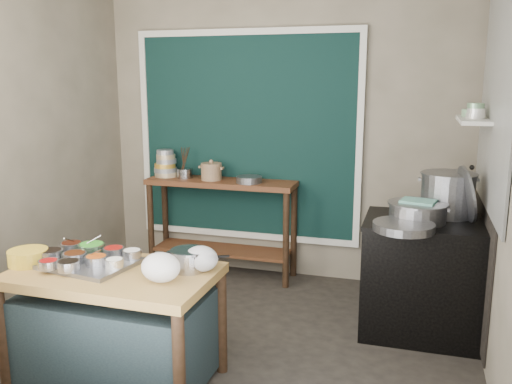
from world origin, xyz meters
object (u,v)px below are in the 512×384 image
(ceramic_crock, at_px, (211,173))
(stock_pot, at_px, (448,194))
(saucepan, at_px, (189,260))
(condiment_tray, at_px, (86,263))
(stove_block, at_px, (425,279))
(steamer, at_px, (417,212))
(back_counter, at_px, (222,228))
(utensil_cup, at_px, (185,173))
(prep_table, at_px, (116,327))
(yellow_basin, at_px, (28,257))

(ceramic_crock, height_order, stock_pot, stock_pot)
(saucepan, bearing_deg, condiment_tray, 164.37)
(saucepan, xyz_separation_m, stock_pot, (1.54, 1.34, 0.23))
(stove_block, relative_size, ceramic_crock, 4.26)
(stove_block, height_order, steamer, steamer)
(stock_pot, bearing_deg, condiment_tray, -146.73)
(condiment_tray, bearing_deg, stock_pot, 33.27)
(condiment_tray, bearing_deg, back_counter, 84.93)
(back_counter, xyz_separation_m, condiment_tray, (-0.18, -1.98, 0.29))
(back_counter, height_order, ceramic_crock, ceramic_crock)
(stove_block, height_order, utensil_cup, utensil_cup)
(condiment_tray, bearing_deg, utensil_cup, 95.83)
(saucepan, xyz_separation_m, steamer, (1.33, 1.10, 0.14))
(condiment_tray, relative_size, steamer, 1.37)
(stove_block, distance_m, steamer, 0.54)
(saucepan, height_order, utensil_cup, utensil_cup)
(stove_block, height_order, condiment_tray, stove_block)
(prep_table, xyz_separation_m, condiment_tray, (-0.22, 0.05, 0.39))
(prep_table, distance_m, stock_pot, 2.57)
(utensil_cup, xyz_separation_m, steamer, (2.19, -0.79, -0.05))
(back_counter, relative_size, steamer, 3.31)
(stove_block, bearing_deg, back_counter, 158.98)
(yellow_basin, bearing_deg, steamer, 28.83)
(stove_block, relative_size, stock_pot, 2.13)
(stock_pot, height_order, steamer, stock_pot)
(prep_table, bearing_deg, saucepan, 19.34)
(prep_table, distance_m, steamer, 2.24)
(stove_block, height_order, ceramic_crock, ceramic_crock)
(back_counter, relative_size, ceramic_crock, 6.86)
(utensil_cup, height_order, stock_pot, stock_pot)
(stock_pot, bearing_deg, prep_table, -143.02)
(utensil_cup, relative_size, steamer, 0.36)
(stock_pot, bearing_deg, saucepan, -138.91)
(yellow_basin, bearing_deg, stock_pot, 31.03)
(yellow_basin, relative_size, stock_pot, 0.58)
(saucepan, relative_size, utensil_cup, 1.52)
(back_counter, bearing_deg, prep_table, -88.79)
(prep_table, relative_size, stove_block, 1.39)
(utensil_cup, distance_m, ceramic_crock, 0.29)
(saucepan, distance_m, steamer, 1.73)
(back_counter, bearing_deg, stove_block, -21.02)
(condiment_tray, relative_size, saucepan, 2.54)
(stove_block, bearing_deg, utensil_cup, 162.16)
(stove_block, distance_m, stock_pot, 0.66)
(yellow_basin, bearing_deg, saucepan, 10.91)
(utensil_cup, bearing_deg, saucepan, -65.35)
(back_counter, relative_size, stock_pot, 3.43)
(stove_block, xyz_separation_m, yellow_basin, (-2.43, -1.35, 0.37))
(prep_table, xyz_separation_m, steamer, (1.77, 1.25, 0.58))
(yellow_basin, height_order, ceramic_crock, ceramic_crock)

